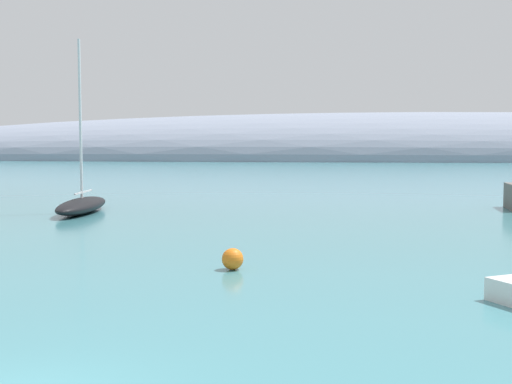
{
  "coord_description": "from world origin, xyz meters",
  "views": [
    {
      "loc": [
        4.98,
        -9.43,
        4.2
      ],
      "look_at": [
        1.79,
        20.43,
        2.02
      ],
      "focal_mm": 44.37,
      "sensor_mm": 36.0,
      "label": 1
    }
  ],
  "objects": [
    {
      "name": "mooring_buoy_orange",
      "position": [
        1.93,
        11.62,
        0.37
      ],
      "size": [
        0.74,
        0.74,
        0.74
      ],
      "primitive_type": "sphere",
      "color": "orange",
      "rests_on": "water"
    },
    {
      "name": "distant_ridge",
      "position": [
        28.0,
        187.89,
        0.0
      ],
      "size": [
        382.68,
        63.49,
        28.91
      ],
      "primitive_type": "ellipsoid",
      "color": "gray",
      "rests_on": "ground"
    },
    {
      "name": "sailboat_black_near_shore",
      "position": [
        -10.15,
        28.83,
        0.56
      ],
      "size": [
        2.94,
        8.65,
        10.82
      ],
      "rotation": [
        0.0,
        0.0,
        4.81
      ],
      "color": "black",
      "rests_on": "water"
    }
  ]
}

